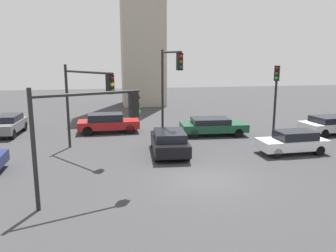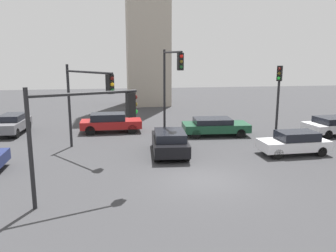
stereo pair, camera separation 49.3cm
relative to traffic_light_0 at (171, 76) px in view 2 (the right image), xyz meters
The scene contains 10 objects.
ground_plane 8.42m from the traffic_light_0, 87.11° to the right, with size 91.52×91.52×0.00m, color #38383A.
traffic_light_0 is the anchor object (origin of this frame).
traffic_light_1 5.47m from the traffic_light_0, 159.23° to the right, with size 2.85×3.74×5.08m.
traffic_light_2 7.24m from the traffic_light_0, ahead, with size 0.45×0.48×4.94m.
traffic_light_3 9.68m from the traffic_light_0, 119.10° to the right, with size 4.05×1.64×4.51m.
car_2 6.43m from the traffic_light_0, 137.91° to the left, with size 4.43×1.80×1.42m.
car_3 4.57m from the traffic_light_0, 101.00° to the right, with size 2.20×4.36×1.39m.
car_4 8.43m from the traffic_light_0, 30.83° to the right, with size 3.96×1.79×1.34m.
car_5 5.19m from the traffic_light_0, 23.44° to the left, with size 4.74×2.38×1.24m.
car_6 12.26m from the traffic_light_0, 159.59° to the left, with size 1.94×4.06×1.43m.
Camera 2 is at (-3.91, -14.36, 5.57)m, focal length 36.54 mm.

